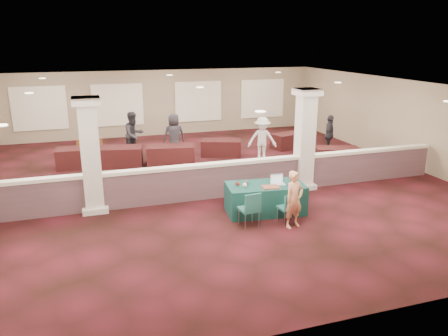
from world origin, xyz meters
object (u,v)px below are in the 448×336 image
object	(u,v)px
far_table_front_center	(171,155)
far_table_back_center	(221,148)
attendee_b	(262,139)
near_table	(265,198)
far_table_back_right	(290,140)
far_table_back_left	(82,157)
far_table_front_left	(118,156)
conf_chair_side	(251,207)
woman	(294,199)
attendee_a	(134,135)
far_table_front_right	(337,156)
conf_chair_main	(289,206)
attendee_c	(329,135)
attendee_d	(174,136)

from	to	relation	value
far_table_front_center	far_table_back_center	bearing A→B (deg)	15.21
far_table_back_center	attendee_b	world-z (taller)	attendee_b
near_table	far_table_back_right	world-z (taller)	near_table
far_table_back_left	far_table_front_left	bearing A→B (deg)	-11.96
conf_chair_side	far_table_front_left	bearing A→B (deg)	106.91
woman	attendee_a	bearing A→B (deg)	95.01
far_table_back_left	attendee_a	size ratio (longest dim) A/B	0.98
far_table_front_left	far_table_back_left	bearing A→B (deg)	168.04
far_table_front_right	far_table_back_left	world-z (taller)	far_table_back_left
conf_chair_side	far_table_front_left	xyz separation A→B (m)	(-2.76, 6.81, -0.19)
far_table_front_center	attendee_a	xyz separation A→B (m)	(-1.20, 1.41, 0.57)
conf_chair_main	far_table_front_center	world-z (taller)	conf_chair_main
attendee_c	far_table_front_right	bearing A→B (deg)	-163.27
far_table_front_left	far_table_back_left	size ratio (longest dim) A/B	0.99
woman	attendee_d	world-z (taller)	attendee_d
conf_chair_side	far_table_back_center	world-z (taller)	conf_chair_side
conf_chair_side	attendee_d	bearing A→B (deg)	88.34
woman	attendee_b	distance (m)	6.35
conf_chair_main	far_table_front_right	distance (m)	6.28
far_table_front_right	far_table_back_center	xyz separation A→B (m)	(-3.88, 2.57, 0.01)
conf_chair_side	far_table_back_left	bearing A→B (deg)	114.63
attendee_c	attendee_b	bearing A→B (deg)	125.63
near_table	woman	xyz separation A→B (m)	(0.31, -1.13, 0.34)
woman	attendee_c	world-z (taller)	attendee_c
far_table_back_center	attendee_a	bearing A→B (deg)	166.90
far_table_front_right	far_table_front_center	bearing A→B (deg)	162.20
far_table_front_right	far_table_back_right	size ratio (longest dim) A/B	0.98
attendee_a	attendee_d	size ratio (longest dim) A/B	1.04
far_table_back_center	far_table_front_right	bearing A→B (deg)	-33.52
woman	conf_chair_main	bearing A→B (deg)	81.44
near_table	far_table_back_left	world-z (taller)	near_table
woman	far_table_front_center	xyz separation A→B (m)	(-1.86, 6.78, -0.38)
far_table_front_right	far_table_back_left	xyz separation A→B (m)	(-9.38, 2.57, 0.05)
far_table_back_left	attendee_b	bearing A→B (deg)	-10.51
far_table_back_left	far_table_back_right	xyz separation A→B (m)	(8.80, 0.34, -0.04)
near_table	far_table_front_left	world-z (taller)	near_table
conf_chair_side	woman	bearing A→B (deg)	-21.25
woman	far_table_front_center	distance (m)	7.04
far_table_back_left	attendee_b	xyz separation A→B (m)	(6.79, -1.26, 0.50)
conf_chair_main	attendee_a	size ratio (longest dim) A/B	0.44
conf_chair_side	woman	world-z (taller)	woman
conf_chair_main	attendee_c	size ratio (longest dim) A/B	0.50
near_table	conf_chair_main	distance (m)	0.94
conf_chair_main	far_table_back_center	distance (m)	7.17
near_table	attendee_c	bearing A→B (deg)	52.00
conf_chair_side	far_table_back_left	size ratio (longest dim) A/B	0.52
far_table_back_left	attendee_d	size ratio (longest dim) A/B	1.01
far_table_back_left	far_table_back_center	world-z (taller)	far_table_back_left
near_table	far_table_front_center	bearing A→B (deg)	112.10
far_table_front_left	far_table_back_right	distance (m)	7.53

